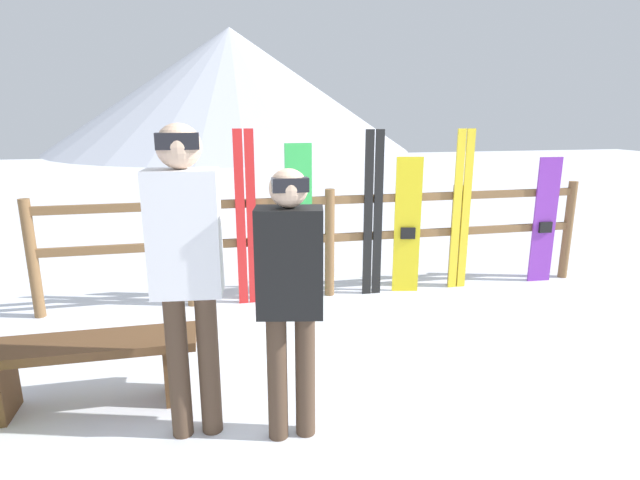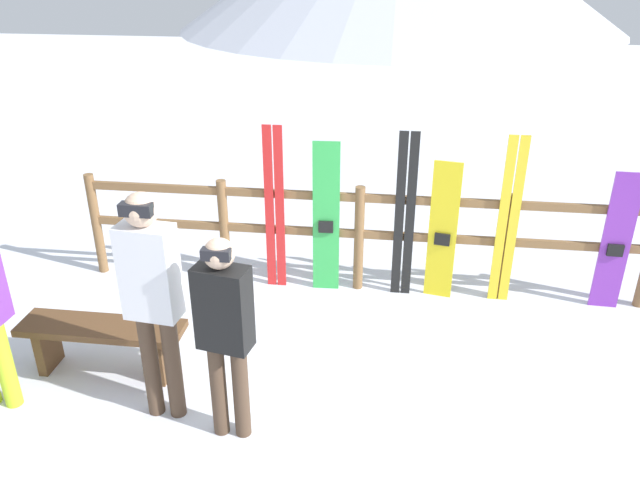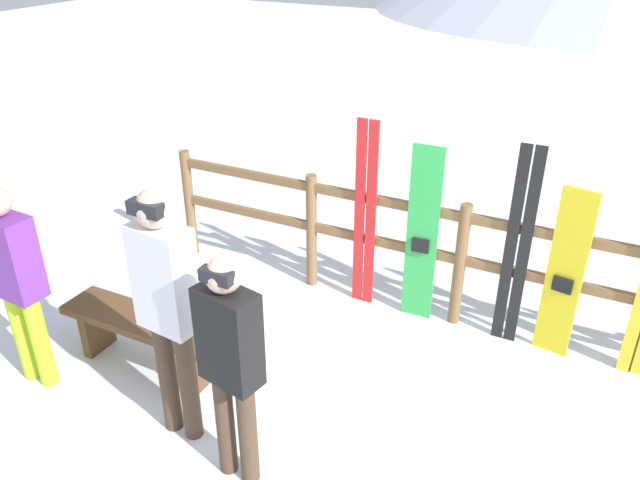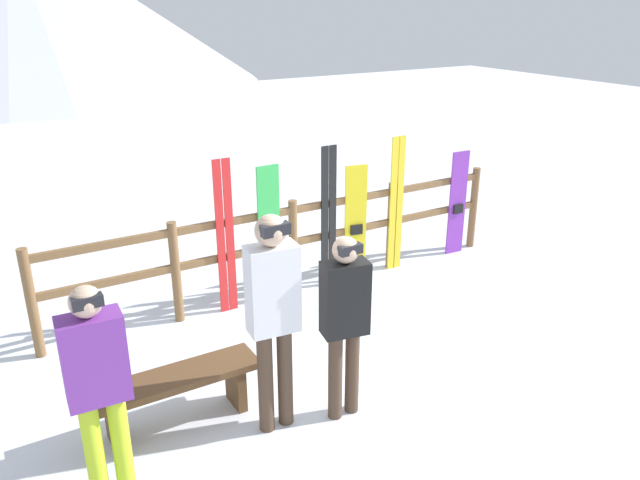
{
  "view_description": "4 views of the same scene",
  "coord_description": "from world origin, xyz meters",
  "px_view_note": "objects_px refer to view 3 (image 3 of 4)",
  "views": [
    {
      "loc": [
        -1.14,
        -3.03,
        1.86
      ],
      "look_at": [
        -0.3,
        0.89,
        0.84
      ],
      "focal_mm": 28.0,
      "sensor_mm": 36.0,
      "label": 1
    },
    {
      "loc": [
        0.34,
        -3.88,
        3.28
      ],
      "look_at": [
        -0.29,
        0.97,
        0.93
      ],
      "focal_mm": 35.0,
      "sensor_mm": 36.0,
      "label": 2
    },
    {
      "loc": [
        0.98,
        -2.76,
        3.2
      ],
      "look_at": [
        -0.92,
        1.04,
        0.95
      ],
      "focal_mm": 35.0,
      "sensor_mm": 36.0,
      "label": 3
    },
    {
      "loc": [
        -3.14,
        -4.08,
        3.27
      ],
      "look_at": [
        -0.22,
        0.84,
        1.02
      ],
      "focal_mm": 35.0,
      "sensor_mm": 36.0,
      "label": 4
    }
  ],
  "objects_px": {
    "bench": "(144,331)",
    "ski_pair_red": "(365,216)",
    "snowboard_green": "(422,236)",
    "person_purple": "(15,275)",
    "snowboard_yellow": "(564,276)",
    "person_black": "(230,356)",
    "person_white": "(167,298)",
    "ski_pair_black": "(517,249)"
  },
  "relations": [
    {
      "from": "bench",
      "to": "ski_pair_red",
      "type": "xyz_separation_m",
      "value": [
        1.13,
        1.63,
        0.52
      ]
    },
    {
      "from": "ski_pair_red",
      "to": "snowboard_green",
      "type": "xyz_separation_m",
      "value": [
        0.52,
        -0.0,
        -0.07
      ]
    },
    {
      "from": "person_purple",
      "to": "snowboard_yellow",
      "type": "bearing_deg",
      "value": 31.56
    },
    {
      "from": "person_black",
      "to": "person_white",
      "type": "bearing_deg",
      "value": 165.44
    },
    {
      "from": "person_black",
      "to": "ski_pair_red",
      "type": "height_order",
      "value": "ski_pair_red"
    },
    {
      "from": "ski_pair_red",
      "to": "snowboard_yellow",
      "type": "height_order",
      "value": "ski_pair_red"
    },
    {
      "from": "person_white",
      "to": "ski_pair_red",
      "type": "height_order",
      "value": "person_white"
    },
    {
      "from": "ski_pair_red",
      "to": "snowboard_yellow",
      "type": "bearing_deg",
      "value": -0.12
    },
    {
      "from": "ski_pair_red",
      "to": "snowboard_green",
      "type": "bearing_deg",
      "value": -0.37
    },
    {
      "from": "person_purple",
      "to": "snowboard_yellow",
      "type": "height_order",
      "value": "person_purple"
    },
    {
      "from": "snowboard_green",
      "to": "ski_pair_black",
      "type": "distance_m",
      "value": 0.78
    },
    {
      "from": "person_purple",
      "to": "person_white",
      "type": "bearing_deg",
      "value": 2.59
    },
    {
      "from": "ski_pair_red",
      "to": "ski_pair_black",
      "type": "bearing_deg",
      "value": 0.0
    },
    {
      "from": "person_purple",
      "to": "ski_pair_red",
      "type": "relative_size",
      "value": 0.93
    },
    {
      "from": "person_black",
      "to": "snowboard_green",
      "type": "xyz_separation_m",
      "value": [
        0.43,
        2.2,
        -0.15
      ]
    },
    {
      "from": "person_black",
      "to": "snowboard_green",
      "type": "relative_size",
      "value": 1.0
    },
    {
      "from": "bench",
      "to": "snowboard_yellow",
      "type": "bearing_deg",
      "value": 30.17
    },
    {
      "from": "person_white",
      "to": "snowboard_yellow",
      "type": "height_order",
      "value": "person_white"
    },
    {
      "from": "person_purple",
      "to": "ski_pair_red",
      "type": "xyz_separation_m",
      "value": [
        1.78,
        2.12,
        -0.07
      ]
    },
    {
      "from": "bench",
      "to": "person_purple",
      "type": "xyz_separation_m",
      "value": [
        -0.64,
        -0.49,
        0.59
      ]
    },
    {
      "from": "ski_pair_red",
      "to": "snowboard_yellow",
      "type": "relative_size",
      "value": 1.2
    },
    {
      "from": "snowboard_yellow",
      "to": "ski_pair_red",
      "type": "bearing_deg",
      "value": 179.88
    },
    {
      "from": "bench",
      "to": "snowboard_yellow",
      "type": "distance_m",
      "value": 3.27
    },
    {
      "from": "bench",
      "to": "snowboard_yellow",
      "type": "relative_size",
      "value": 0.95
    },
    {
      "from": "person_white",
      "to": "snowboard_green",
      "type": "height_order",
      "value": "person_white"
    },
    {
      "from": "person_purple",
      "to": "ski_pair_black",
      "type": "xyz_separation_m",
      "value": [
        3.07,
        2.12,
        -0.08
      ]
    },
    {
      "from": "snowboard_green",
      "to": "ski_pair_black",
      "type": "height_order",
      "value": "ski_pair_black"
    },
    {
      "from": "ski_pair_red",
      "to": "snowboard_green",
      "type": "distance_m",
      "value": 0.53
    },
    {
      "from": "person_white",
      "to": "snowboard_yellow",
      "type": "bearing_deg",
      "value": 44.05
    },
    {
      "from": "snowboard_yellow",
      "to": "snowboard_green",
      "type": "bearing_deg",
      "value": 179.99
    },
    {
      "from": "bench",
      "to": "ski_pair_black",
      "type": "relative_size",
      "value": 0.79
    },
    {
      "from": "person_purple",
      "to": "ski_pair_black",
      "type": "distance_m",
      "value": 3.73
    },
    {
      "from": "bench",
      "to": "ski_pair_black",
      "type": "bearing_deg",
      "value": 33.95
    },
    {
      "from": "bench",
      "to": "person_white",
      "type": "bearing_deg",
      "value": -32.39
    },
    {
      "from": "person_purple",
      "to": "ski_pair_red",
      "type": "bearing_deg",
      "value": 50.04
    },
    {
      "from": "ski_pair_red",
      "to": "bench",
      "type": "bearing_deg",
      "value": -124.76
    },
    {
      "from": "ski_pair_red",
      "to": "person_white",
      "type": "bearing_deg",
      "value": -102.52
    },
    {
      "from": "bench",
      "to": "ski_pair_black",
      "type": "distance_m",
      "value": 2.97
    },
    {
      "from": "snowboard_green",
      "to": "person_black",
      "type": "bearing_deg",
      "value": -100.96
    },
    {
      "from": "person_white",
      "to": "bench",
      "type": "bearing_deg",
      "value": 147.61
    },
    {
      "from": "ski_pair_red",
      "to": "ski_pair_black",
      "type": "height_order",
      "value": "ski_pair_red"
    },
    {
      "from": "person_white",
      "to": "person_purple",
      "type": "bearing_deg",
      "value": -177.41
    }
  ]
}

